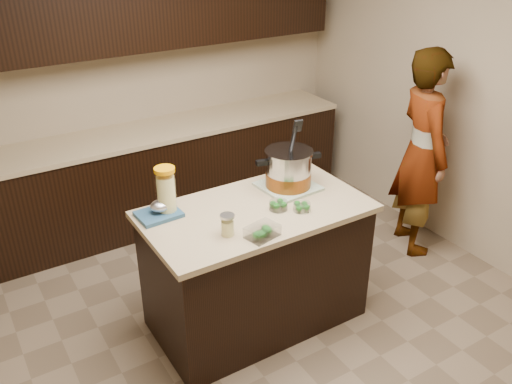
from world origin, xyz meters
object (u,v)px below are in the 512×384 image
(island, at_px, (256,266))
(stock_pot, at_px, (288,171))
(lemonade_pitcher, at_px, (166,193))
(person, at_px, (422,153))

(island, distance_m, stock_pot, 0.69)
(island, height_order, lemonade_pitcher, lemonade_pitcher)
(lemonade_pitcher, relative_size, person, 0.18)
(stock_pot, distance_m, person, 1.33)
(stock_pot, xyz_separation_m, person, (1.32, 0.00, -0.17))
(stock_pot, distance_m, lemonade_pitcher, 0.86)
(island, xyz_separation_m, stock_pot, (0.34, 0.14, 0.58))
(island, relative_size, lemonade_pitcher, 4.66)
(person, bearing_deg, stock_pot, 111.63)
(island, xyz_separation_m, person, (1.67, 0.14, 0.41))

